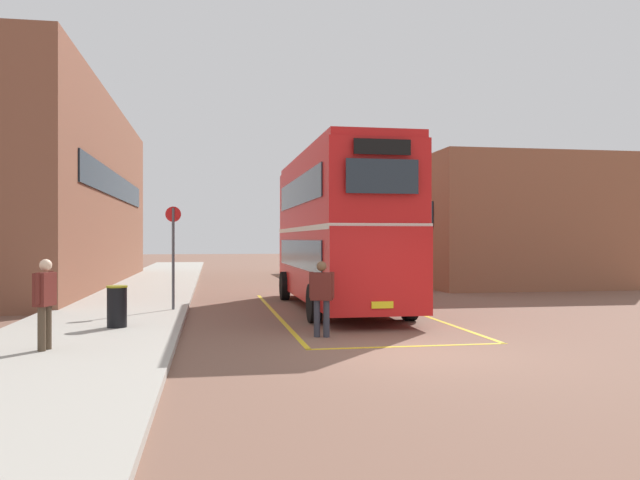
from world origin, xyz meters
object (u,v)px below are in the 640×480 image
single_deck_bus (334,248)px  litter_bin (117,306)px  double_decker_bus (338,227)px  bus_stop_sign (173,248)px  pedestrian_boarding (322,293)px  pedestrian_waiting_near (45,298)px

single_deck_bus → litter_bin: single_deck_bus is taller
double_decker_bus → bus_stop_sign: double_decker_bus is taller
bus_stop_sign → litter_bin: bearing=-106.3°
litter_bin → bus_stop_sign: bearing=73.7°
pedestrian_boarding → litter_bin: pedestrian_boarding is taller
litter_bin → bus_stop_sign: (1.05, 3.57, 1.28)m
single_deck_bus → pedestrian_boarding: (-4.75, -23.23, -0.68)m
double_decker_bus → bus_stop_sign: 5.01m
pedestrian_boarding → litter_bin: (-4.51, 1.33, -0.34)m
pedestrian_boarding → pedestrian_waiting_near: pedestrian_waiting_near is taller
pedestrian_boarding → double_decker_bus: bearing=75.2°
single_deck_bus → pedestrian_boarding: size_ratio=5.62×
pedestrian_waiting_near → litter_bin: (0.85, 2.90, -0.47)m
double_decker_bus → single_deck_bus: (3.29, 17.69, -0.87)m
double_decker_bus → litter_bin: 7.55m
double_decker_bus → bus_stop_sign: size_ratio=3.46×
double_decker_bus → pedestrian_waiting_near: 9.96m
double_decker_bus → single_deck_bus: size_ratio=1.09×
pedestrian_waiting_near → litter_bin: size_ratio=1.74×
single_deck_bus → pedestrian_waiting_near: 26.79m
single_deck_bus → pedestrian_boarding: single_deck_bus is taller
pedestrian_waiting_near → bus_stop_sign: 6.79m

